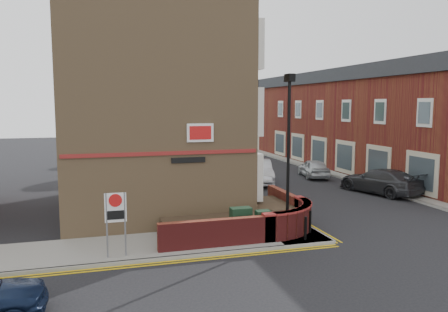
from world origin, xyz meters
TOP-DOWN VIEW (x-y plane):
  - ground at (0.00, 0.00)m, footprint 120.00×120.00m
  - pavement_corner at (-3.50, 1.50)m, footprint 13.00×3.00m
  - pavement_main at (2.00, 16.00)m, footprint 2.00×32.00m
  - pavement_far at (13.00, 13.00)m, footprint 4.00×40.00m
  - kerb_side at (-3.50, 0.00)m, footprint 13.00×0.15m
  - kerb_main_near at (3.00, 16.00)m, footprint 0.15×32.00m
  - kerb_main_far at (11.00, 13.00)m, footprint 0.15×40.00m
  - yellow_lines_side at (-3.50, -0.25)m, footprint 13.00×0.28m
  - yellow_lines_main at (3.25, 16.00)m, footprint 0.28×32.00m
  - corner_building at (-2.84, 8.00)m, footprint 8.95×10.40m
  - garden_wall at (0.00, 2.50)m, footprint 6.80×6.00m
  - lamppost at (1.60, 1.20)m, footprint 0.25×0.50m
  - utility_cabinet_large at (-0.30, 1.30)m, footprint 0.80×0.45m
  - utility_cabinet_small at (0.50, 1.00)m, footprint 0.55×0.40m
  - bollard_near at (2.00, 0.40)m, footprint 0.11×0.11m
  - bollard_far at (2.60, 1.20)m, footprint 0.11×0.11m
  - zone_sign at (-5.00, 0.50)m, footprint 0.72×0.07m
  - far_terrace at (14.50, 17.00)m, footprint 5.40×30.40m
  - far_terrace_cream at (14.50, 38.00)m, footprint 5.40×12.40m
  - tree_near at (2.00, 14.05)m, footprint 3.64×3.65m
  - tree_mid at (2.00, 22.05)m, footprint 4.03×4.03m
  - tree_far at (2.00, 30.05)m, footprint 3.81×3.81m
  - traffic_light_assembly at (2.40, 25.00)m, footprint 0.20×0.16m
  - silver_car_near at (4.75, 12.84)m, footprint 2.81×5.01m
  - red_car_main at (4.75, 18.54)m, footprint 3.27×5.28m
  - grey_car_far at (10.50, 7.69)m, footprint 3.40×5.49m
  - silver_car_far at (9.45, 14.00)m, footprint 2.32×4.13m

SIDE VIEW (x-z plane):
  - ground at x=0.00m, z-range 0.00..0.00m
  - garden_wall at x=0.00m, z-range -0.60..0.60m
  - yellow_lines_side at x=-3.50m, z-range 0.00..0.01m
  - yellow_lines_main at x=3.25m, z-range 0.00..0.01m
  - pavement_corner at x=-3.50m, z-range 0.00..0.12m
  - pavement_main at x=2.00m, z-range 0.00..0.12m
  - pavement_far at x=13.00m, z-range 0.00..0.12m
  - kerb_side at x=-3.50m, z-range 0.00..0.12m
  - kerb_main_near at x=3.00m, z-range 0.00..0.12m
  - kerb_main_far at x=11.00m, z-range 0.00..0.12m
  - bollard_near at x=2.00m, z-range 0.12..1.02m
  - bollard_far at x=2.60m, z-range 0.12..1.02m
  - silver_car_far at x=9.45m, z-range 0.00..1.33m
  - utility_cabinet_small at x=0.50m, z-range 0.12..1.22m
  - red_car_main at x=4.75m, z-range 0.00..1.36m
  - utility_cabinet_large at x=-0.30m, z-range 0.12..1.32m
  - grey_car_far at x=10.50m, z-range 0.00..1.48m
  - silver_car_near at x=4.75m, z-range 0.00..1.56m
  - zone_sign at x=-5.00m, z-range 0.54..2.74m
  - traffic_light_assembly at x=2.40m, z-range 0.68..4.88m
  - lamppost at x=1.60m, z-range 0.19..6.49m
  - far_terrace at x=14.50m, z-range 0.04..8.04m
  - far_terrace_cream at x=14.50m, z-range 0.05..8.05m
  - tree_near at x=2.00m, z-range 1.35..8.05m
  - tree_far at x=2.00m, z-range 1.41..8.42m
  - tree_mid at x=2.00m, z-range 1.49..8.91m
  - corner_building at x=-2.84m, z-range -0.57..13.03m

